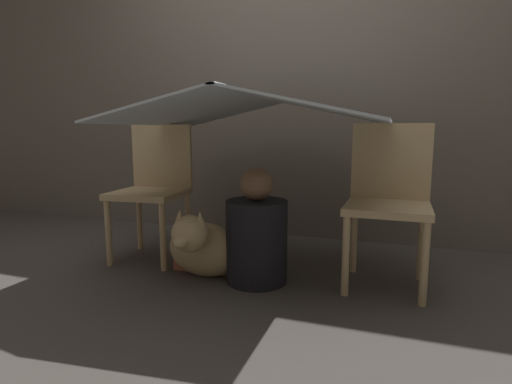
{
  "coord_description": "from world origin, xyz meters",
  "views": [
    {
      "loc": [
        0.72,
        -2.0,
        0.8
      ],
      "look_at": [
        0.0,
        0.07,
        0.46
      ],
      "focal_mm": 28.0,
      "sensor_mm": 36.0,
      "label": 1
    }
  ],
  "objects_px": {
    "chair_right": "(389,196)",
    "dog": "(201,245)",
    "chair_left": "(154,184)",
    "person_front": "(257,236)"
  },
  "relations": [
    {
      "from": "chair_left",
      "to": "dog",
      "type": "relative_size",
      "value": 1.96
    },
    {
      "from": "chair_left",
      "to": "dog",
      "type": "height_order",
      "value": "chair_left"
    },
    {
      "from": "chair_right",
      "to": "dog",
      "type": "xyz_separation_m",
      "value": [
        -0.94,
        -0.28,
        -0.28
      ]
    },
    {
      "from": "chair_right",
      "to": "dog",
      "type": "distance_m",
      "value": 1.02
    },
    {
      "from": "chair_right",
      "to": "person_front",
      "type": "relative_size",
      "value": 1.37
    },
    {
      "from": "chair_right",
      "to": "dog",
      "type": "bearing_deg",
      "value": -162.86
    },
    {
      "from": "chair_right",
      "to": "chair_left",
      "type": "bearing_deg",
      "value": -179.16
    },
    {
      "from": "person_front",
      "to": "dog",
      "type": "height_order",
      "value": "person_front"
    },
    {
      "from": "chair_right",
      "to": "dog",
      "type": "height_order",
      "value": "chair_right"
    },
    {
      "from": "chair_left",
      "to": "person_front",
      "type": "distance_m",
      "value": 0.81
    }
  ]
}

